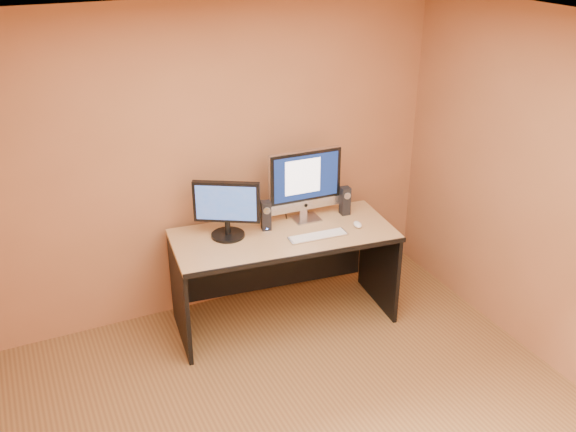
# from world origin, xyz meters

# --- Properties ---
(walls) EXTENTS (4.00, 4.00, 2.60)m
(walls) POSITION_xyz_m (0.00, 0.00, 1.30)
(walls) COLOR #9A613E
(walls) RESTS_ON ground
(ceiling) EXTENTS (4.00, 4.00, 0.00)m
(ceiling) POSITION_xyz_m (0.00, 0.00, 2.60)
(ceiling) COLOR white
(ceiling) RESTS_ON walls
(desk) EXTENTS (1.85, 0.96, 0.82)m
(desk) POSITION_xyz_m (0.41, 1.45, 0.41)
(desk) COLOR tan
(desk) RESTS_ON ground
(imac) EXTENTS (0.64, 0.25, 0.61)m
(imac) POSITION_xyz_m (0.69, 1.61, 1.13)
(imac) COLOR #B5B5BA
(imac) RESTS_ON desk
(second_monitor) EXTENTS (0.59, 0.50, 0.47)m
(second_monitor) POSITION_xyz_m (-0.02, 1.60, 1.05)
(second_monitor) COLOR black
(second_monitor) RESTS_ON desk
(speaker_left) EXTENTS (0.09, 0.09, 0.24)m
(speaker_left) POSITION_xyz_m (0.31, 1.58, 0.94)
(speaker_left) COLOR black
(speaker_left) RESTS_ON desk
(speaker_right) EXTENTS (0.08, 0.09, 0.24)m
(speaker_right) POSITION_xyz_m (1.03, 1.57, 0.94)
(speaker_right) COLOR black
(speaker_right) RESTS_ON desk
(keyboard) EXTENTS (0.48, 0.16, 0.02)m
(keyboard) POSITION_xyz_m (0.63, 1.28, 0.83)
(keyboard) COLOR #B3B2B7
(keyboard) RESTS_ON desk
(mouse) EXTENTS (0.09, 0.13, 0.04)m
(mouse) POSITION_xyz_m (1.01, 1.31, 0.84)
(mouse) COLOR silver
(mouse) RESTS_ON desk
(cable_a) EXTENTS (0.08, 0.24, 0.01)m
(cable_a) POSITION_xyz_m (0.76, 1.74, 0.83)
(cable_a) COLOR black
(cable_a) RESTS_ON desk
(cable_b) EXTENTS (0.08, 0.19, 0.01)m
(cable_b) POSITION_xyz_m (0.57, 1.78, 0.83)
(cable_b) COLOR black
(cable_b) RESTS_ON desk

